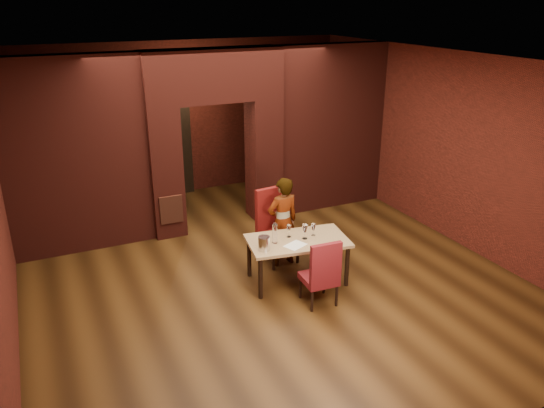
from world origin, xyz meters
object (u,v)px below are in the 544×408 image
(chair_far, at_px, (278,227))
(wine_glass_c, at_px, (313,230))
(wine_bucket, at_px, (264,243))
(water_bottle, at_px, (275,233))
(wine_glass_a, at_px, (289,231))
(potted_plant, at_px, (323,238))
(wine_glass_b, at_px, (305,232))
(chair_near, at_px, (319,271))
(person_seated, at_px, (283,222))
(dining_table, at_px, (297,260))

(chair_far, distance_m, wine_glass_c, 0.74)
(chair_far, distance_m, wine_bucket, 1.03)
(wine_glass_c, relative_size, water_bottle, 0.58)
(wine_glass_a, distance_m, wine_bucket, 0.57)
(chair_far, height_order, wine_glass_c, chair_far)
(wine_glass_c, xyz_separation_m, potted_plant, (0.60, 0.70, -0.56))
(wine_glass_b, xyz_separation_m, potted_plant, (0.77, 0.75, -0.58))
(water_bottle, bearing_deg, potted_plant, 29.32)
(wine_glass_c, bearing_deg, potted_plant, 49.37)
(wine_glass_c, bearing_deg, chair_far, 110.80)
(potted_plant, bearing_deg, chair_near, -122.58)
(wine_glass_c, xyz_separation_m, wine_bucket, (-0.87, -0.14, 0.01))
(person_seated, relative_size, potted_plant, 3.32)
(wine_glass_b, bearing_deg, wine_glass_a, 140.01)
(chair_far, distance_m, wine_glass_a, 0.61)
(chair_near, xyz_separation_m, potted_plant, (0.89, 1.39, -0.27))
(wine_glass_a, distance_m, wine_glass_b, 0.24)
(chair_far, bearing_deg, wine_bucket, -133.55)
(person_seated, height_order, wine_glass_a, person_seated)
(potted_plant, bearing_deg, wine_glass_b, -135.83)
(dining_table, xyz_separation_m, wine_glass_c, (0.28, 0.03, 0.43))
(wine_glass_c, distance_m, potted_plant, 1.07)
(dining_table, xyz_separation_m, chair_near, (-0.01, -0.66, 0.15))
(chair_far, height_order, wine_bucket, chair_far)
(wine_glass_c, distance_m, water_bottle, 0.64)
(wine_glass_a, bearing_deg, wine_glass_b, -39.99)
(chair_near, height_order, person_seated, person_seated)
(person_seated, bearing_deg, water_bottle, 50.28)
(potted_plant, bearing_deg, person_seated, -170.88)
(chair_near, bearing_deg, wine_bucket, -40.60)
(person_seated, xyz_separation_m, water_bottle, (-0.40, -0.56, 0.12))
(chair_near, relative_size, wine_bucket, 4.81)
(dining_table, relative_size, wine_glass_c, 7.98)
(chair_near, distance_m, potted_plant, 1.67)
(dining_table, relative_size, water_bottle, 4.66)
(water_bottle, bearing_deg, wine_bucket, -148.26)
(chair_near, bearing_deg, person_seated, -89.51)
(chair_far, relative_size, wine_glass_a, 6.26)
(wine_glass_b, bearing_deg, chair_near, -100.40)
(dining_table, bearing_deg, water_bottle, -176.81)
(wine_bucket, relative_size, water_bottle, 0.65)
(person_seated, relative_size, wine_glass_b, 6.49)
(wine_glass_b, distance_m, potted_plant, 1.22)
(wine_glass_c, relative_size, potted_plant, 0.42)
(water_bottle, bearing_deg, person_seated, 54.23)
(dining_table, relative_size, wine_glass_a, 7.68)
(chair_near, xyz_separation_m, person_seated, (0.06, 1.25, 0.23))
(chair_far, xyz_separation_m, water_bottle, (-0.38, -0.67, 0.25))
(chair_near, height_order, wine_glass_c, chair_near)
(wine_glass_c, height_order, potted_plant, wine_glass_c)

